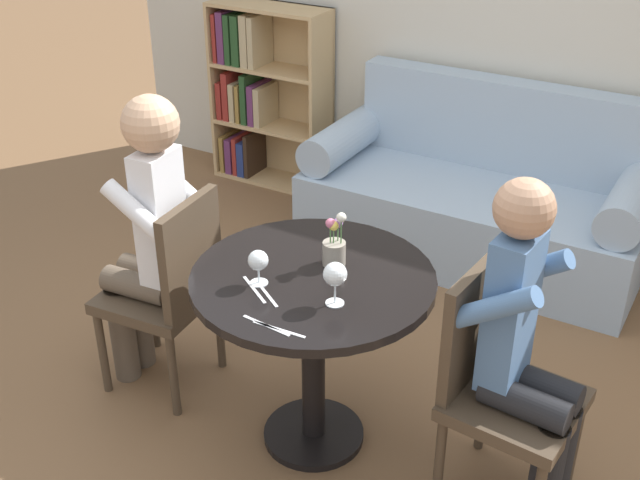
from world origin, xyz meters
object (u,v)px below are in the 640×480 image
Objects in this scene: chair_left at (171,286)px; couch at (476,201)px; wine_glass_right at (335,276)px; chair_right at (497,381)px; person_right at (528,352)px; bookshelf_left at (260,92)px; flower_vase at (334,246)px; person_left at (148,236)px; wine_glass_left at (258,261)px.

couch is at bearing 153.90° from chair_left.
couch is 1.96m from wine_glass_right.
chair_right is 5.75× the size of wine_glass_right.
chair_left is at bearing 98.00° from person_right.
bookshelf_left is at bearing 54.66° from chair_right.
person_right reaches higher than flower_vase.
flower_vase reaches higher than wine_glass_right.
chair_left is (0.91, -2.01, -0.10)m from bookshelf_left.
bookshelf_left is 0.92× the size of person_right.
couch is 1.39× the size of person_left.
person_left is 1.04× the size of person_right.
person_left reaches higher than person_right.
chair_right is (1.36, 0.09, 0.00)m from chair_left.
chair_left is 0.69× the size of person_left.
couch is 1.97m from wine_glass_left.
flower_vase reaches higher than chair_right.
couch is at bearing 29.64° from person_right.
wine_glass_left is at bearing -175.87° from wine_glass_right.
wine_glass_left is at bearing 73.44° from person_left.
person_right is (2.36, -1.94, 0.07)m from bookshelf_left.
person_left is at bearing 99.01° from chair_right.
person_left is 10.11× the size of wine_glass_left.
chair_left and chair_right have the same top height.
person_left is 1.54m from person_right.
person_left is at bearing -67.84° from bookshelf_left.
person_right is at bearing -2.39° from flower_vase.
wine_glass_right is (1.74, -2.14, 0.28)m from bookshelf_left.
chair_right is 0.19m from person_right.
wine_glass_left is at bearing -94.12° from couch.
chair_left is at bearing -111.22° from couch.
person_left is (-0.08, -0.01, 0.22)m from chair_left.
flower_vase is at bearing -89.09° from couch.
wine_glass_right is (0.92, -0.11, 0.16)m from person_left.
wine_glass_right reaches higher than chair_left.
wine_glass_right is (-0.52, -0.21, 0.37)m from chair_right.
chair_right is (2.27, -1.93, -0.10)m from bookshelf_left.
bookshelf_left reaches higher than flower_vase.
person_left is at bearing 173.27° from wine_glass_right.
bookshelf_left is 3.05m from person_right.
chair_right is at bearing 21.86° from wine_glass_right.
bookshelf_left is 1.28× the size of chair_right.
person_left reaches higher than wine_glass_left.
bookshelf_left is at bearing 130.26° from flower_vase.
person_right is 8.04× the size of wine_glass_right.
chair_right is at bearing -40.31° from bookshelf_left.
chair_right is 0.69× the size of person_left.
person_left is at bearing 168.32° from wine_glass_left.
bookshelf_left reaches higher than chair_left.
wine_glass_left is 0.83× the size of wine_glass_right.
wine_glass_left is (1.45, -2.16, 0.26)m from bookshelf_left.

